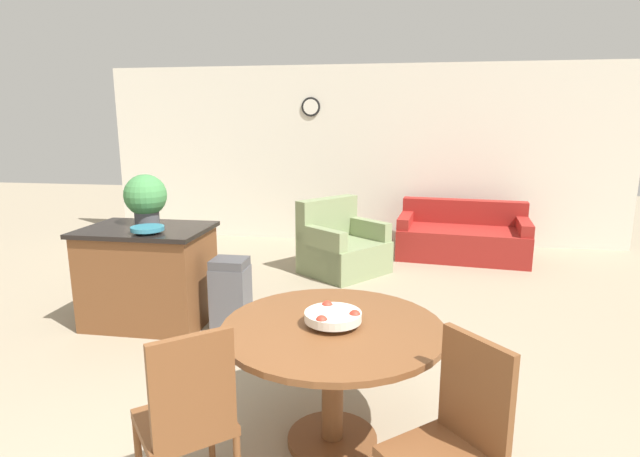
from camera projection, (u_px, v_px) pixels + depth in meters
The scene contains 11 objects.
wall_back at pixel (360, 155), 7.70m from camera, with size 8.00×0.09×2.70m.
dining_table at pixel (333, 353), 2.84m from camera, with size 1.26×1.26×0.74m.
dining_chair_near_left at pixel (188, 414), 2.35m from camera, with size 0.59×0.59×0.96m.
dining_chair_near_right at pixel (455, 437), 2.17m from camera, with size 0.59×0.59×0.96m.
fruit_bowl at pixel (333, 316), 2.79m from camera, with size 0.32×0.32×0.10m.
kitchen_island at pixel (149, 275), 4.65m from camera, with size 1.13×0.80×0.92m.
teal_bowl at pixel (147, 229), 4.31m from camera, with size 0.28×0.28×0.06m.
potted_plant at pixel (146, 197), 4.66m from camera, with size 0.39×0.39×0.47m.
trash_bin at pixel (231, 295), 4.50m from camera, with size 0.32×0.28×0.67m.
couch at pixel (462, 238), 6.97m from camera, with size 1.83×1.15×0.76m.
armchair at pixel (342, 249), 6.25m from camera, with size 1.20×1.22×0.91m.
Camera 1 is at (0.63, -1.67, 1.87)m, focal length 28.00 mm.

